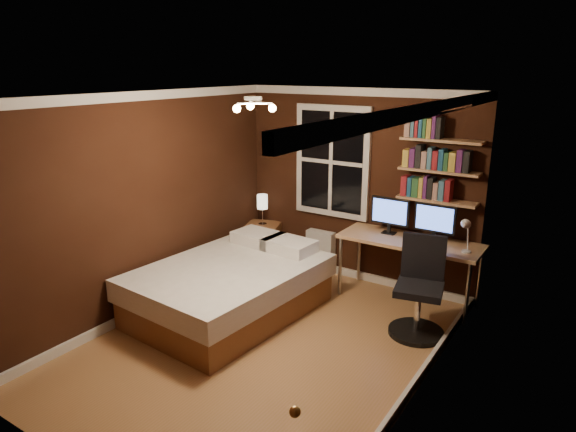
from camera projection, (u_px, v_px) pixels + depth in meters
The scene contains 24 objects.
floor at pixel (263, 344), 5.29m from camera, with size 4.20×4.20×0.00m, color olive.
wall_back at pixel (357, 187), 6.63m from camera, with size 3.20×0.04×2.50m, color black.
wall_left at pixel (147, 205), 5.77m from camera, with size 0.04×4.20×2.50m, color black.
wall_right at pixel (424, 262), 4.10m from camera, with size 0.04×4.20×2.50m, color black.
ceiling at pixel (260, 95), 4.58m from camera, with size 3.20×4.20×0.02m, color white.
window at pixel (332, 162), 6.70m from camera, with size 1.06×0.06×1.46m, color silver.
door at pixel (329, 382), 2.92m from camera, with size 0.03×0.82×2.05m, color black, non-canonical shape.
door_knob at pixel (295, 412), 2.71m from camera, with size 0.06×0.06×0.06m, color tan.
ceiling_fixture at pixel (253, 108), 4.53m from camera, with size 0.44×0.44×0.18m, color beige, non-canonical shape.
bookshelf_lower at pixel (437, 200), 5.96m from camera, with size 0.92×0.22×0.03m, color tan.
books_row_lower at pixel (437, 189), 5.93m from camera, with size 0.54×0.16×0.23m, color maroon, non-canonical shape.
bookshelf_middle at pixel (439, 171), 5.87m from camera, with size 0.92×0.22×0.03m, color tan.
books_row_middle at pixel (440, 160), 5.83m from camera, with size 0.66×0.16×0.23m, color navy, non-canonical shape.
bookshelf_upper at pixel (442, 140), 5.77m from camera, with size 0.92×0.22×0.03m, color tan.
books_row_upper at pixel (443, 129), 5.73m from camera, with size 0.48×0.16×0.23m, color #25582F, non-canonical shape.
bed at pixel (231, 287), 5.88m from camera, with size 1.70×2.25×0.73m.
nightstand at pixel (263, 244), 7.39m from camera, with size 0.46×0.46×0.58m, color brown.
bedside_lamp at pixel (262, 210), 7.25m from camera, with size 0.15×0.15×0.43m, color beige, non-canonical shape.
radiator at pixel (320, 252), 7.05m from camera, with size 0.40×0.14×0.59m, color silver.
desk at pixel (410, 244), 6.05m from camera, with size 1.66×0.62×0.79m.
monitor_left at pixel (390, 216), 6.20m from camera, with size 0.48×0.12×0.45m, color black, non-canonical shape.
monitor_right at pixel (434, 223), 5.91m from camera, with size 0.48×0.12×0.45m, color black, non-canonical shape.
desk_lamp at pixel (466, 235), 5.50m from camera, with size 0.14×0.32×0.44m, color silver, non-canonical shape.
office_chair at pixel (419, 297), 5.41m from camera, with size 0.58×0.58×1.06m.
Camera 1 is at (2.78, -3.80, 2.76)m, focal length 32.00 mm.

